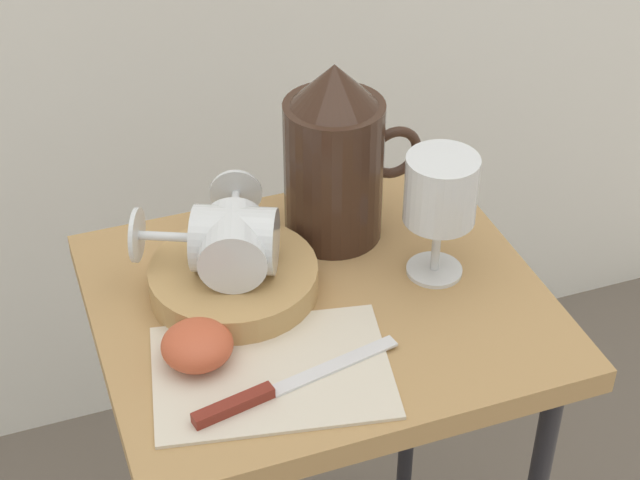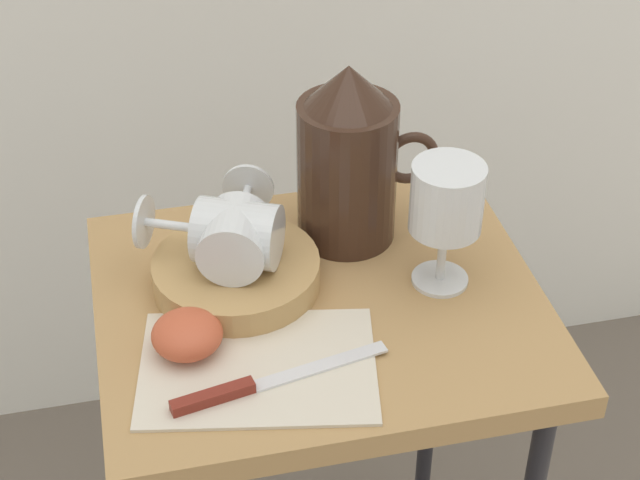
% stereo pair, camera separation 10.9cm
% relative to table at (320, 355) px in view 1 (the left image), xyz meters
% --- Properties ---
extents(table, '(0.49, 0.42, 0.70)m').
position_rel_table_xyz_m(table, '(0.00, 0.00, 0.00)').
color(table, '#AD8451').
rests_on(table, ground_plane).
extents(linen_napkin, '(0.27, 0.21, 0.00)m').
position_rel_table_xyz_m(linen_napkin, '(-0.09, -0.09, 0.09)').
color(linen_napkin, beige).
rests_on(linen_napkin, table).
extents(basket_tray, '(0.19, 0.19, 0.03)m').
position_rel_table_xyz_m(basket_tray, '(-0.09, 0.04, 0.10)').
color(basket_tray, tan).
rests_on(basket_tray, table).
extents(pitcher, '(0.17, 0.12, 0.22)m').
position_rel_table_xyz_m(pitcher, '(0.06, 0.11, 0.18)').
color(pitcher, '#382319').
rests_on(pitcher, table).
extents(wine_glass_upright, '(0.08, 0.08, 0.15)m').
position_rel_table_xyz_m(wine_glass_upright, '(0.14, 0.00, 0.19)').
color(wine_glass_upright, silver).
rests_on(wine_glass_upright, table).
extents(wine_glass_tipped_near, '(0.11, 0.15, 0.07)m').
position_rel_table_xyz_m(wine_glass_tipped_near, '(-0.08, 0.04, 0.16)').
color(wine_glass_tipped_near, silver).
rests_on(wine_glass_tipped_near, basket_tray).
extents(wine_glass_tipped_far, '(0.17, 0.12, 0.07)m').
position_rel_table_xyz_m(wine_glass_tipped_far, '(-0.09, 0.04, 0.16)').
color(wine_glass_tipped_far, silver).
rests_on(wine_glass_tipped_far, basket_tray).
extents(apple_half_left, '(0.07, 0.07, 0.04)m').
position_rel_table_xyz_m(apple_half_left, '(-0.15, -0.05, 0.11)').
color(apple_half_left, '#C15133').
rests_on(apple_half_left, linen_napkin).
extents(knife, '(0.23, 0.06, 0.01)m').
position_rel_table_xyz_m(knife, '(-0.10, -0.13, 0.09)').
color(knife, silver).
rests_on(knife, linen_napkin).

